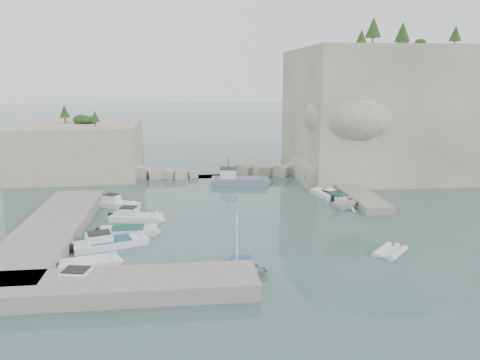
{
  "coord_description": "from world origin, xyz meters",
  "views": [
    {
      "loc": [
        -5.25,
        -40.25,
        13.44
      ],
      "look_at": [
        0.0,
        6.0,
        3.0
      ],
      "focal_mm": 35.0,
      "sensor_mm": 36.0,
      "label": 1
    }
  ],
  "objects": [
    {
      "name": "ground",
      "position": [
        0.0,
        0.0,
        0.0
      ],
      "size": [
        400.0,
        400.0,
        0.0
      ],
      "primitive_type": "plane",
      "color": "#3F5F5B",
      "rests_on": "ground"
    },
    {
      "name": "cliff_east",
      "position": [
        23.0,
        23.0,
        8.5
      ],
      "size": [
        26.0,
        22.0,
        17.0
      ],
      "primitive_type": "cube",
      "color": "beige",
      "rests_on": "ground"
    },
    {
      "name": "cliff_terrace",
      "position": [
        13.0,
        18.0,
        1.25
      ],
      "size": [
        8.0,
        10.0,
        2.5
      ],
      "primitive_type": "cube",
      "color": "beige",
      "rests_on": "ground"
    },
    {
      "name": "outcrop_west",
      "position": [
        -20.0,
        25.0,
        3.5
      ],
      "size": [
        16.0,
        14.0,
        7.0
      ],
      "primitive_type": "cube",
      "color": "beige",
      "rests_on": "ground"
    },
    {
      "name": "quay_west",
      "position": [
        -17.0,
        -1.0,
        0.55
      ],
      "size": [
        5.0,
        24.0,
        1.1
      ],
      "primitive_type": "cube",
      "color": "#9E9689",
      "rests_on": "ground"
    },
    {
      "name": "quay_south",
      "position": [
        -10.0,
        -12.5,
        0.55
      ],
      "size": [
        18.0,
        4.0,
        1.1
      ],
      "primitive_type": "cube",
      "color": "#9E9689",
      "rests_on": "ground"
    },
    {
      "name": "ledge_east",
      "position": [
        13.5,
        10.0,
        0.4
      ],
      "size": [
        3.0,
        16.0,
        0.8
      ],
      "primitive_type": "cube",
      "color": "#9E9689",
      "rests_on": "ground"
    },
    {
      "name": "breakwater",
      "position": [
        -1.0,
        22.0,
        0.7
      ],
      "size": [
        28.0,
        3.0,
        1.4
      ],
      "primitive_type": "cube",
      "color": "beige",
      "rests_on": "ground"
    },
    {
      "name": "motorboat_a",
      "position": [
        -12.7,
        7.92,
        0.0
      ],
      "size": [
        5.38,
        3.82,
        1.4
      ],
      "primitive_type": null,
      "rotation": [
        0.0,
        0.0,
        -0.48
      ],
      "color": "white",
      "rests_on": "ground"
    },
    {
      "name": "motorboat_b",
      "position": [
        -10.23,
        2.98,
        0.0
      ],
      "size": [
        5.55,
        2.86,
        1.4
      ],
      "primitive_type": null,
      "rotation": [
        0.0,
        0.0,
        -0.22
      ],
      "color": "white",
      "rests_on": "ground"
    },
    {
      "name": "motorboat_c",
      "position": [
        -10.56,
        -0.89,
        0.0
      ],
      "size": [
        5.37,
        1.97,
        0.7
      ],
      "primitive_type": null,
      "rotation": [
        0.0,
        0.0,
        -0.0
      ],
      "color": "silver",
      "rests_on": "ground"
    },
    {
      "name": "motorboat_d",
      "position": [
        -11.58,
        -3.84,
        0.0
      ],
      "size": [
        6.55,
        3.76,
        1.4
      ],
      "primitive_type": null,
      "rotation": [
        0.0,
        0.0,
        0.32
      ],
      "color": "white",
      "rests_on": "ground"
    },
    {
      "name": "motorboat_e",
      "position": [
        -12.49,
        -7.88,
        0.0
      ],
      "size": [
        4.91,
        3.06,
        0.7
      ],
      "primitive_type": null,
      "rotation": [
        0.0,
        0.0,
        0.28
      ],
      "color": "white",
      "rests_on": "ground"
    },
    {
      "name": "motorboat_f",
      "position": [
        -11.82,
        -11.45,
        0.0
      ],
      "size": [
        5.83,
        2.82,
        1.4
      ],
      "primitive_type": null,
      "rotation": [
        0.0,
        0.0,
        -0.22
      ],
      "color": "white",
      "rests_on": "ground"
    },
    {
      "name": "rowboat",
      "position": [
        -2.04,
        -10.15,
        0.0
      ],
      "size": [
        5.26,
        4.32,
        0.95
      ],
      "primitive_type": "imported",
      "rotation": [
        0.0,
        0.0,
        1.32
      ],
      "color": "silver",
      "rests_on": "ground"
    },
    {
      "name": "inflatable_dinghy",
      "position": [
        10.07,
        -7.86,
        0.0
      ],
      "size": [
        3.51,
        3.51,
        0.44
      ],
      "primitive_type": null,
      "rotation": [
        0.0,
        0.0,
        0.79
      ],
      "color": "silver",
      "rests_on": "ground"
    },
    {
      "name": "tender_east_a",
      "position": [
        10.72,
        4.47,
        0.0
      ],
      "size": [
        4.12,
        3.79,
        1.81
      ],
      "primitive_type": "imported",
      "rotation": [
        0.0,
        0.0,
        1.85
      ],
      "color": "white",
      "rests_on": "ground"
    },
    {
      "name": "tender_east_b",
      "position": [
        11.21,
        8.45,
        0.0
      ],
      "size": [
        2.79,
        5.28,
        0.7
      ],
      "primitive_type": null,
      "rotation": [
        0.0,
        0.0,
        1.79
      ],
      "color": "white",
      "rests_on": "ground"
    },
    {
      "name": "tender_east_c",
      "position": [
        9.95,
        9.71,
        0.0
      ],
      "size": [
        2.37,
        4.55,
        0.7
      ],
      "primitive_type": null,
      "rotation": [
        0.0,
        0.0,
        1.8
      ],
      "color": "silver",
      "rests_on": "ground"
    },
    {
      "name": "tender_east_d",
      "position": [
        11.32,
        14.49,
        0.0
      ],
      "size": [
        5.29,
        2.75,
        1.94
      ],
      "primitive_type": "imported",
      "rotation": [
        0.0,
        0.0,
        1.75
      ],
      "color": "silver",
      "rests_on": "ground"
    },
    {
      "name": "work_boat",
      "position": [
        1.19,
        16.93,
        0.0
      ],
      "size": [
        8.03,
        3.23,
        2.2
      ],
      "primitive_type": null,
      "rotation": [
        0.0,
        0.0,
        -0.12
      ],
      "color": "slate",
      "rests_on": "ground"
    },
    {
      "name": "rowboat_mast",
      "position": [
        -2.04,
        -10.15,
        2.58
      ],
      "size": [
        0.1,
        0.1,
        4.2
      ],
      "primitive_type": "cylinder",
      "color": "white",
      "rests_on": "rowboat"
    },
    {
      "name": "vegetation",
      "position": [
        17.83,
        24.4,
        17.93
      ],
      "size": [
        53.48,
        13.88,
        13.4
      ],
      "color": "#1E4219",
      "rests_on": "ground"
    }
  ]
}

